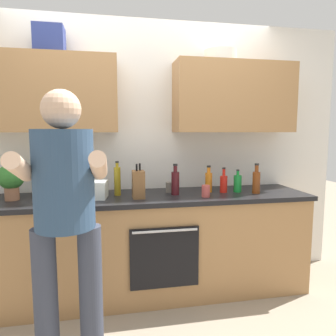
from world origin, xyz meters
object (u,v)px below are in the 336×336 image
(bottle_vinegar, at_px, (256,181))
(cup_ceramic, at_px, (206,191))
(bottle_soda, at_px, (238,183))
(grocery_bag_produce, at_px, (95,190))
(bottle_hotsauce, at_px, (224,183))
(bottle_juice, at_px, (209,181))
(potted_herb, at_px, (11,179))
(person_standing, at_px, (65,211))
(cup_stoneware, at_px, (170,187))
(bottle_wine, at_px, (175,182))
(knife_block, at_px, (138,184))
(bottle_oil, at_px, (117,180))
(mixing_bowl, at_px, (53,193))

(bottle_vinegar, height_order, cup_ceramic, bottle_vinegar)
(cup_ceramic, bearing_deg, bottle_vinegar, 7.54)
(bottle_soda, height_order, grocery_bag_produce, bottle_soda)
(bottle_hotsauce, height_order, bottle_juice, bottle_juice)
(potted_herb, bearing_deg, cup_ceramic, -6.39)
(person_standing, xyz_separation_m, cup_stoneware, (0.80, 0.93, -0.06))
(bottle_juice, bearing_deg, person_standing, -142.83)
(bottle_wine, relative_size, cup_stoneware, 2.89)
(bottle_soda, xyz_separation_m, knife_block, (-0.92, -0.09, 0.03))
(bottle_oil, bearing_deg, potted_herb, -177.83)
(cup_ceramic, relative_size, grocery_bag_produce, 0.51)
(bottle_juice, distance_m, potted_herb, 1.68)
(bottle_soda, height_order, potted_herb, potted_herb)
(cup_stoneware, relative_size, mixing_bowl, 0.33)
(bottle_juice, xyz_separation_m, cup_stoneware, (-0.35, 0.06, -0.05))
(bottle_wine, height_order, mixing_bowl, bottle_wine)
(bottle_wine, xyz_separation_m, cup_stoneware, (-0.02, 0.12, -0.07))
(mixing_bowl, bearing_deg, bottle_oil, 0.37)
(knife_block, bearing_deg, potted_herb, 173.93)
(bottle_vinegar, distance_m, bottle_soda, 0.17)
(bottle_hotsauce, xyz_separation_m, cup_stoneware, (-0.48, 0.10, -0.04))
(mixing_bowl, xyz_separation_m, knife_block, (0.71, -0.14, 0.07))
(bottle_wine, relative_size, grocery_bag_produce, 1.39)
(cup_stoneware, bearing_deg, person_standing, -130.65)
(bottle_hotsauce, distance_m, potted_herb, 1.82)
(bottle_soda, distance_m, mixing_bowl, 1.64)
(bottle_vinegar, distance_m, bottle_juice, 0.43)
(grocery_bag_produce, bearing_deg, cup_stoneware, 11.23)
(bottle_wine, bearing_deg, mixing_bowl, 176.11)
(cup_stoneware, bearing_deg, mixing_bowl, -177.23)
(cup_ceramic, relative_size, mixing_bowl, 0.35)
(bottle_hotsauce, xyz_separation_m, potted_herb, (-1.81, 0.02, 0.09))
(knife_block, distance_m, potted_herb, 1.03)
(potted_herb, relative_size, grocery_bag_produce, 1.50)
(bottle_soda, bearing_deg, person_standing, -149.67)
(bottle_hotsauce, xyz_separation_m, grocery_bag_produce, (-1.15, -0.04, -0.01))
(knife_block, bearing_deg, bottle_oil, 140.41)
(bottle_wine, distance_m, bottle_soda, 0.59)
(person_standing, xyz_separation_m, bottle_soda, (1.42, 0.83, -0.02))
(bottle_vinegar, relative_size, grocery_bag_produce, 1.37)
(bottle_soda, bearing_deg, bottle_wine, -178.20)
(person_standing, relative_size, bottle_soda, 8.10)
(person_standing, height_order, cup_ceramic, person_standing)
(bottle_juice, height_order, bottle_soda, bottle_juice)
(bottle_oil, relative_size, grocery_bag_produce, 1.52)
(cup_ceramic, relative_size, knife_block, 0.35)
(bottle_wine, height_order, bottle_juice, bottle_wine)
(bottle_vinegar, relative_size, bottle_wine, 0.99)
(bottle_hotsauce, height_order, bottle_soda, bottle_hotsauce)
(cup_stoneware, height_order, grocery_bag_produce, grocery_bag_produce)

